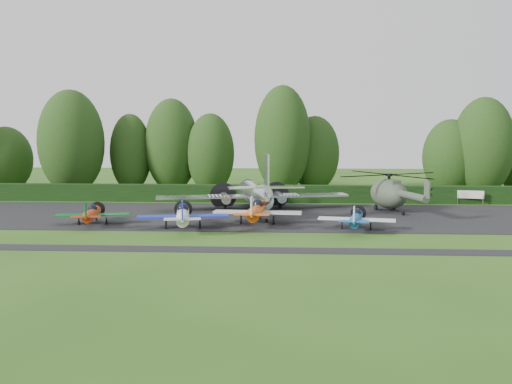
# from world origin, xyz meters

# --- Properties ---
(ground) EXTENTS (160.00, 160.00, 0.00)m
(ground) POSITION_xyz_m (0.00, 0.00, 0.00)
(ground) COLOR #274F16
(ground) RESTS_ON ground
(apron) EXTENTS (70.00, 18.00, 0.01)m
(apron) POSITION_xyz_m (0.00, 10.00, 0.00)
(apron) COLOR black
(apron) RESTS_ON ground
(taxiway_verge) EXTENTS (70.00, 2.00, 0.00)m
(taxiway_verge) POSITION_xyz_m (0.00, -6.00, 0.00)
(taxiway_verge) COLOR black
(taxiway_verge) RESTS_ON ground
(hedgerow) EXTENTS (90.00, 1.60, 2.00)m
(hedgerow) POSITION_xyz_m (0.00, 21.00, 0.00)
(hedgerow) COLOR black
(hedgerow) RESTS_ON ground
(transport_plane) EXTENTS (20.23, 15.51, 6.48)m
(transport_plane) POSITION_xyz_m (1.95, 13.13, 1.81)
(transport_plane) COLOR silver
(transport_plane) RESTS_ON ground
(light_plane_red) EXTENTS (6.45, 6.78, 2.48)m
(light_plane_red) POSITION_xyz_m (-11.89, 3.75, 1.03)
(light_plane_red) COLOR #BB3011
(light_plane_red) RESTS_ON ground
(light_plane_white) EXTENTS (7.74, 8.13, 2.97)m
(light_plane_white) POSITION_xyz_m (-3.45, 2.04, 1.24)
(light_plane_white) COLOR silver
(light_plane_white) RESTS_ON ground
(light_plane_orange) EXTENTS (7.88, 8.29, 3.03)m
(light_plane_orange) POSITION_xyz_m (2.67, 4.74, 1.26)
(light_plane_orange) COLOR #E6510D
(light_plane_orange) RESTS_ON ground
(light_plane_blue) EXTENTS (6.46, 6.79, 2.48)m
(light_plane_blue) POSITION_xyz_m (11.16, 2.48, 1.03)
(light_plane_blue) COLOR #184E94
(light_plane_blue) RESTS_ON ground
(helicopter) EXTENTS (12.20, 14.29, 3.93)m
(helicopter) POSITION_xyz_m (15.87, 14.04, 2.11)
(helicopter) COLOR #364132
(helicopter) RESTS_ON ground
(sign_board) EXTENTS (2.85, 0.11, 1.60)m
(sign_board) POSITION_xyz_m (26.03, 19.86, 1.08)
(sign_board) COLOR #3F3326
(sign_board) RESTS_ON ground
(tree_1) EXTENTS (7.10, 7.10, 9.83)m
(tree_1) POSITION_xyz_m (26.60, 30.56, 4.90)
(tree_1) COLOR black
(tree_1) RESTS_ON ground
(tree_2) EXTENTS (6.37, 6.37, 10.62)m
(tree_2) POSITION_xyz_m (-4.92, 30.49, 5.30)
(tree_2) COLOR black
(tree_2) RESTS_ON ground
(tree_3) EXTENTS (7.73, 7.73, 12.60)m
(tree_3) POSITION_xyz_m (30.36, 29.31, 6.29)
(tree_3) COLOR black
(tree_3) RESTS_ON ground
(tree_4) EXTENTS (8.49, 8.49, 13.62)m
(tree_4) POSITION_xyz_m (-22.74, 27.52, 6.80)
(tree_4) COLOR black
(tree_4) RESTS_ON ground
(tree_5) EXTENTS (5.57, 5.57, 10.61)m
(tree_5) POSITION_xyz_m (-16.01, 31.38, 5.29)
(tree_5) COLOR black
(tree_5) RESTS_ON ground
(tree_7) EXTENTS (7.04, 7.04, 8.89)m
(tree_7) POSITION_xyz_m (-32.87, 30.14, 4.44)
(tree_7) COLOR black
(tree_7) RESTS_ON ground
(tree_8) EXTENTS (7.46, 7.46, 14.30)m
(tree_8) POSITION_xyz_m (4.66, 30.61, 7.14)
(tree_8) COLOR black
(tree_8) RESTS_ON ground
(tree_9) EXTENTS (7.30, 7.30, 12.66)m
(tree_9) POSITION_xyz_m (-10.40, 31.75, 6.32)
(tree_9) COLOR black
(tree_9) RESTS_ON ground
(tree_10) EXTENTS (6.80, 6.80, 10.34)m
(tree_10) POSITION_xyz_m (9.05, 33.38, 5.16)
(tree_10) COLOR black
(tree_10) RESTS_ON ground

